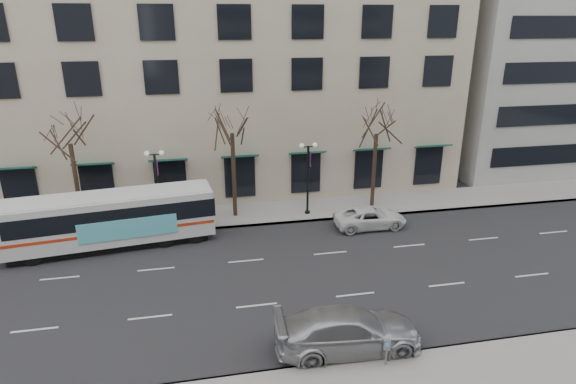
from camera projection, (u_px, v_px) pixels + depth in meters
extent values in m
plane|color=black|center=(251.00, 281.00, 25.39)|extent=(160.00, 160.00, 0.00)
cube|color=gray|center=(305.00, 210.00, 34.56)|extent=(80.00, 4.00, 0.15)
cube|color=tan|center=(193.00, 31.00, 40.24)|extent=(40.00, 20.00, 24.00)
cylinder|color=black|center=(77.00, 188.00, 30.69)|extent=(0.28, 0.28, 5.74)
cylinder|color=black|center=(234.00, 177.00, 32.47)|extent=(0.28, 0.28, 5.95)
cylinder|color=black|center=(374.00, 171.00, 34.37)|extent=(0.28, 0.28, 5.46)
cylinder|color=black|center=(158.00, 191.00, 31.17)|extent=(0.16, 0.16, 5.00)
cylinder|color=black|center=(161.00, 224.00, 31.98)|extent=(0.36, 0.36, 0.30)
cube|color=black|center=(154.00, 155.00, 30.33)|extent=(0.90, 0.06, 0.06)
sphere|color=silver|center=(147.00, 153.00, 30.21)|extent=(0.32, 0.32, 0.32)
sphere|color=silver|center=(161.00, 153.00, 30.38)|extent=(0.32, 0.32, 0.32)
cube|color=#521A62|center=(157.00, 167.00, 30.64)|extent=(0.04, 0.45, 1.00)
cylinder|color=black|center=(308.00, 181.00, 32.99)|extent=(0.16, 0.16, 5.00)
cylinder|color=black|center=(307.00, 213.00, 33.79)|extent=(0.36, 0.36, 0.30)
cube|color=black|center=(308.00, 147.00, 32.14)|extent=(0.90, 0.06, 0.06)
sphere|color=silver|center=(302.00, 146.00, 32.03)|extent=(0.32, 0.32, 0.32)
sphere|color=silver|center=(315.00, 145.00, 32.19)|extent=(0.32, 0.32, 0.32)
cube|color=#521A62|center=(310.00, 159.00, 32.46)|extent=(0.04, 0.45, 1.00)
cube|color=silver|center=(110.00, 218.00, 28.69)|extent=(12.36, 4.11, 2.78)
cube|color=black|center=(113.00, 242.00, 29.23)|extent=(11.35, 3.68, 0.45)
cube|color=black|center=(114.00, 211.00, 28.64)|extent=(11.88, 4.09, 1.11)
cube|color=red|center=(111.00, 225.00, 28.86)|extent=(12.24, 4.13, 0.18)
cube|color=#57C3D3|center=(128.00, 229.00, 27.89)|extent=(5.52, 0.75, 1.21)
cube|color=silver|center=(107.00, 196.00, 28.21)|extent=(11.72, 3.78, 0.08)
cylinder|color=black|center=(32.00, 257.00, 26.87)|extent=(1.04, 0.41, 1.01)
cylinder|color=black|center=(38.00, 240.00, 28.94)|extent=(1.04, 0.41, 1.01)
cylinder|color=black|center=(165.00, 239.00, 29.01)|extent=(1.04, 0.41, 1.01)
cylinder|color=black|center=(162.00, 224.00, 31.08)|extent=(1.04, 0.41, 1.01)
cylinder|color=black|center=(196.00, 235.00, 29.55)|extent=(1.04, 0.41, 1.01)
cylinder|color=black|center=(191.00, 221.00, 31.62)|extent=(1.04, 0.41, 1.01)
imported|color=#B4B7BD|center=(348.00, 330.00, 19.97)|extent=(6.28, 2.78, 1.79)
imported|color=white|center=(370.00, 218.00, 31.72)|extent=(4.78, 2.23, 1.33)
cylinder|color=gray|center=(386.00, 356.00, 18.95)|extent=(0.07, 0.07, 0.83)
cube|color=gray|center=(387.00, 344.00, 18.76)|extent=(0.30, 0.24, 0.46)
cube|color=blue|center=(389.00, 344.00, 18.67)|extent=(0.13, 0.06, 0.17)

